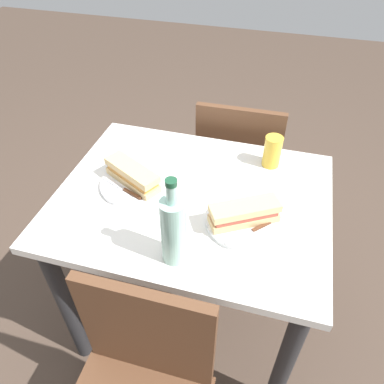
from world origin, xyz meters
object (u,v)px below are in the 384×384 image
(chair_near, at_px, (238,165))
(knife_far, at_px, (253,231))
(baguette_sandwich_far, at_px, (244,213))
(plate_near, at_px, (134,183))
(dining_table, at_px, (192,225))
(water_bottle, at_px, (173,230))
(knife_near, at_px, (124,189))
(baguette_sandwich_near, at_px, (133,174))
(plate_far, at_px, (243,222))
(beer_glass, at_px, (272,151))

(chair_near, xyz_separation_m, knife_far, (-0.14, 0.68, 0.28))
(baguette_sandwich_far, bearing_deg, plate_near, -11.77)
(chair_near, bearing_deg, knife_far, 102.02)
(dining_table, bearing_deg, plate_near, -0.85)
(water_bottle, bearing_deg, chair_near, -94.13)
(knife_far, bearing_deg, chair_near, -77.98)
(knife_near, bearing_deg, dining_table, -168.18)
(dining_table, bearing_deg, baguette_sandwich_near, -0.85)
(chair_near, bearing_deg, plate_far, 99.72)
(baguette_sandwich_near, bearing_deg, plate_far, 168.23)
(knife_far, height_order, beer_glass, beer_glass)
(plate_far, xyz_separation_m, beer_glass, (-0.05, -0.33, 0.05))
(baguette_sandwich_near, distance_m, knife_near, 0.06)
(chair_near, xyz_separation_m, plate_near, (0.30, 0.56, 0.27))
(water_bottle, bearing_deg, knife_far, -144.47)
(knife_near, distance_m, knife_far, 0.46)
(chair_near, bearing_deg, water_bottle, 85.87)
(baguette_sandwich_near, xyz_separation_m, beer_glass, (-0.45, -0.25, 0.01))
(knife_far, bearing_deg, dining_table, -27.73)
(dining_table, relative_size, baguette_sandwich_far, 4.17)
(baguette_sandwich_near, height_order, baguette_sandwich_far, same)
(plate_far, bearing_deg, knife_near, -4.55)
(plate_near, bearing_deg, knife_near, 74.23)
(water_bottle, xyz_separation_m, beer_glass, (-0.22, -0.52, -0.06))
(baguette_sandwich_far, relative_size, beer_glass, 1.84)
(baguette_sandwich_far, height_order, water_bottle, water_bottle)
(plate_near, bearing_deg, plate_far, 168.23)
(plate_near, relative_size, baguette_sandwich_near, 1.04)
(chair_near, height_order, plate_far, chair_near)
(dining_table, xyz_separation_m, beer_glass, (-0.24, -0.25, 0.20))
(baguette_sandwich_far, bearing_deg, knife_far, 132.89)
(baguette_sandwich_near, xyz_separation_m, baguette_sandwich_far, (-0.41, 0.08, -0.00))
(knife_far, distance_m, water_bottle, 0.27)
(dining_table, distance_m, plate_far, 0.26)
(dining_table, xyz_separation_m, plate_far, (-0.19, 0.08, 0.15))
(knife_near, distance_m, baguette_sandwich_far, 0.42)
(baguette_sandwich_near, distance_m, baguette_sandwich_far, 0.41)
(dining_table, distance_m, chair_near, 0.58)
(plate_far, relative_size, beer_glass, 1.95)
(baguette_sandwich_near, relative_size, knife_near, 1.32)
(plate_near, relative_size, plate_far, 1.00)
(plate_far, bearing_deg, knife_far, 132.89)
(water_bottle, bearing_deg, baguette_sandwich_near, -48.64)
(knife_near, height_order, baguette_sandwich_far, baguette_sandwich_far)
(baguette_sandwich_near, bearing_deg, water_bottle, 131.36)
(dining_table, distance_m, plate_near, 0.26)
(plate_near, distance_m, baguette_sandwich_near, 0.04)
(water_bottle, bearing_deg, plate_near, -48.64)
(plate_near, distance_m, baguette_sandwich_far, 0.42)
(plate_near, height_order, beer_glass, beer_glass)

